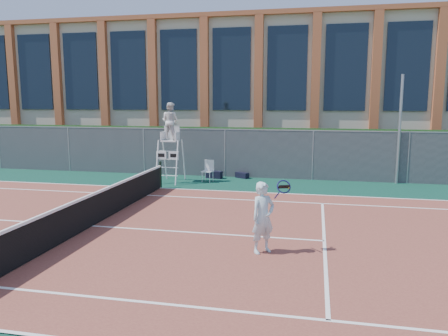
% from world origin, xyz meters
% --- Properties ---
extents(ground, '(120.00, 120.00, 0.00)m').
position_xyz_m(ground, '(0.00, 0.00, 0.00)').
color(ground, '#233814').
extents(apron, '(36.00, 20.00, 0.01)m').
position_xyz_m(apron, '(0.00, 1.00, 0.01)').
color(apron, '#0B3126').
rests_on(apron, ground).
extents(tennis_court, '(23.77, 10.97, 0.02)m').
position_xyz_m(tennis_court, '(0.00, 0.00, 0.02)').
color(tennis_court, brown).
rests_on(tennis_court, apron).
extents(tennis_net, '(0.10, 11.30, 1.10)m').
position_xyz_m(tennis_net, '(0.00, 0.00, 0.54)').
color(tennis_net, black).
rests_on(tennis_net, ground).
extents(fence, '(40.00, 0.06, 2.20)m').
position_xyz_m(fence, '(0.00, 8.80, 1.10)').
color(fence, '#595E60').
rests_on(fence, ground).
extents(hedge, '(40.00, 1.40, 2.20)m').
position_xyz_m(hedge, '(0.00, 10.00, 1.10)').
color(hedge, black).
rests_on(hedge, ground).
extents(building, '(45.00, 10.60, 8.22)m').
position_xyz_m(building, '(0.00, 17.95, 4.15)').
color(building, '#BFB69E').
rests_on(building, ground).
extents(steel_pole, '(0.12, 0.12, 4.61)m').
position_xyz_m(steel_pole, '(9.56, 8.70, 2.30)').
color(steel_pole, '#9EA0A5').
rests_on(steel_pole, ground).
extents(umpire_chair, '(0.97, 1.50, 3.49)m').
position_xyz_m(umpire_chair, '(-0.04, 7.05, 2.55)').
color(umpire_chair, white).
rests_on(umpire_chair, ground).
extents(plastic_chair, '(0.51, 0.51, 0.95)m').
position_xyz_m(plastic_chair, '(1.54, 7.44, 0.57)').
color(plastic_chair, silver).
rests_on(plastic_chair, apron).
extents(sports_bag_near, '(0.79, 0.43, 0.32)m').
position_xyz_m(sports_bag_near, '(1.59, 8.30, 0.17)').
color(sports_bag_near, black).
rests_on(sports_bag_near, apron).
extents(sports_bag_far, '(0.68, 0.56, 0.25)m').
position_xyz_m(sports_bag_far, '(2.84, 8.60, 0.14)').
color(sports_bag_far, black).
rests_on(sports_bag_far, apron).
extents(tennis_player, '(0.99, 0.79, 1.69)m').
position_xyz_m(tennis_player, '(4.98, -1.14, 0.87)').
color(tennis_player, silver).
rests_on(tennis_player, tennis_court).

